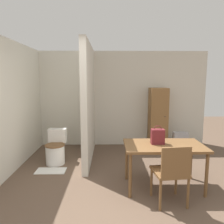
{
  "coord_description": "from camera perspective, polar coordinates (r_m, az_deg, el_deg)",
  "views": [
    {
      "loc": [
        -0.14,
        -2.4,
        1.74
      ],
      "look_at": [
        -0.08,
        1.68,
        1.15
      ],
      "focal_mm": 35.0,
      "sensor_mm": 36.0,
      "label": 1
    }
  ],
  "objects": [
    {
      "name": "toilet",
      "position": [
        4.84,
        -14.47,
        -9.44
      ],
      "size": [
        0.41,
        0.56,
        0.7
      ],
      "color": "white",
      "rests_on": "ground_plane"
    },
    {
      "name": "wall_left",
      "position": [
        4.54,
        -25.27,
        1.23
      ],
      "size": [
        0.12,
        4.4,
        2.5
      ],
      "color": "beige",
      "rests_on": "ground_plane"
    },
    {
      "name": "handbag",
      "position": [
        3.61,
        11.83,
        -6.25
      ],
      "size": [
        0.21,
        0.13,
        0.3
      ],
      "color": "maroon",
      "rests_on": "dining_table"
    },
    {
      "name": "wooden_chair",
      "position": [
        3.24,
        15.28,
        -14.7
      ],
      "size": [
        0.5,
        0.5,
        0.88
      ],
      "rotation": [
        0.0,
        0.0,
        0.11
      ],
      "color": "brown",
      "rests_on": "ground_plane"
    },
    {
      "name": "dining_table",
      "position": [
        3.65,
        13.4,
        -9.39
      ],
      "size": [
        1.26,
        0.75,
        0.72
      ],
      "color": "brown",
      "rests_on": "ground_plane"
    },
    {
      "name": "partition_wall",
      "position": [
        4.83,
        -6.08,
        2.36
      ],
      "size": [
        0.12,
        2.03,
        2.5
      ],
      "color": "beige",
      "rests_on": "ground_plane"
    },
    {
      "name": "space_heater",
      "position": [
        5.68,
        17.37,
        -7.44
      ],
      "size": [
        0.35,
        0.18,
        0.48
      ],
      "color": "#9E9EA3",
      "rests_on": "ground_plane"
    },
    {
      "name": "wooden_cabinet",
      "position": [
        5.77,
        11.88,
        -1.55
      ],
      "size": [
        0.44,
        0.49,
        1.56
      ],
      "color": "brown",
      "rests_on": "ground_plane"
    },
    {
      "name": "wall_back",
      "position": [
        5.88,
        0.46,
        3.45
      ],
      "size": [
        4.9,
        0.12,
        2.5
      ],
      "color": "beige",
      "rests_on": "ground_plane"
    },
    {
      "name": "bath_mat",
      "position": [
        4.54,
        -15.68,
        -14.56
      ],
      "size": [
        0.57,
        0.31,
        0.01
      ],
      "color": "silver",
      "rests_on": "ground_plane"
    }
  ]
}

